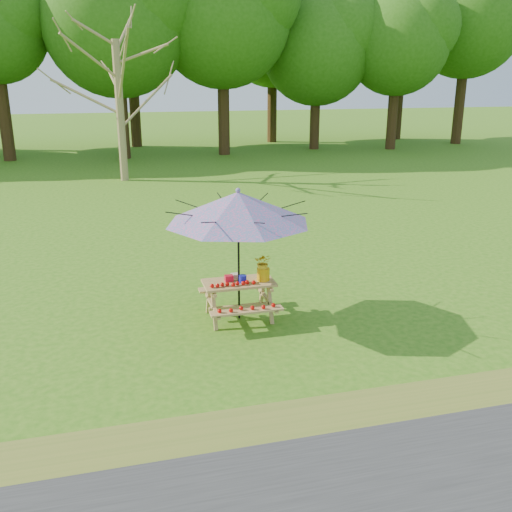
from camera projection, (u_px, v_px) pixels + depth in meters
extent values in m
cylinder|color=#8E704D|center=(120.00, 112.00, 22.01)|extent=(0.43, 0.43, 5.30)
cube|color=#AC864D|center=(239.00, 283.00, 9.64)|extent=(1.20, 0.62, 0.04)
cube|color=#AC864D|center=(247.00, 311.00, 9.22)|extent=(1.20, 0.22, 0.04)
cube|color=#AC864D|center=(232.00, 288.00, 10.23)|extent=(1.20, 0.22, 0.04)
cylinder|color=black|center=(239.00, 256.00, 9.49)|extent=(0.04, 0.04, 2.25)
cone|color=teal|center=(238.00, 208.00, 9.24)|extent=(2.63, 2.63, 0.52)
sphere|color=teal|center=(238.00, 190.00, 9.16)|extent=(0.08, 0.08, 0.08)
cube|color=red|center=(229.00, 278.00, 9.65)|extent=(0.14, 0.12, 0.10)
cylinder|color=#161AB6|center=(243.00, 279.00, 9.56)|extent=(0.13, 0.13, 0.13)
cube|color=beige|center=(235.00, 276.00, 9.81)|extent=(0.13, 0.13, 0.07)
cylinder|color=#E3A10B|center=(263.00, 274.00, 9.66)|extent=(0.22, 0.22, 0.22)
imported|color=gold|center=(263.00, 262.00, 9.60)|extent=(0.36, 0.34, 0.32)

